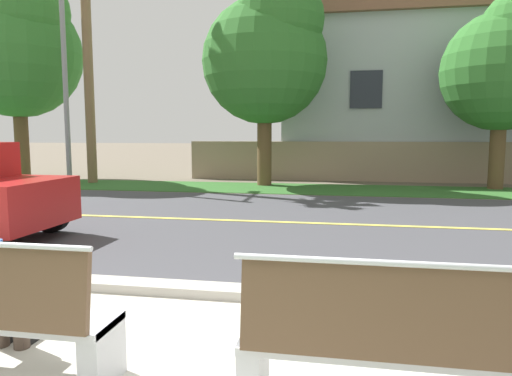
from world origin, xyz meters
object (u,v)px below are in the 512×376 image
Objects in this scene: streetlamp at (67,53)px; shade_tree_centre at (507,62)px; bench_right at (400,348)px; shade_tree_left at (268,52)px; shade_tree_far_left at (18,44)px.

streetlamp reaches higher than shade_tree_centre.
bench_right is 13.10m from shade_tree_left.
shade_tree_left reaches higher than bench_right.
bench_right is at bearing -109.51° from shade_tree_centre.
shade_tree_centre is (4.41, 12.45, 3.31)m from bench_right.
shade_tree_far_left is (-2.69, 1.28, 0.61)m from streetlamp.
streetlamp is (-9.01, 11.31, 3.78)m from bench_right.
streetlamp reaches higher than bench_right.
bench_right is 14.94m from streetlamp.
shade_tree_left is (9.04, -0.34, -0.60)m from shade_tree_far_left.
bench_right is 0.32× the size of shade_tree_centre.
bench_right is at bearing -47.09° from shade_tree_far_left.
streetlamp is at bearing -25.47° from shade_tree_far_left.
shade_tree_centre is (16.11, -0.14, -1.08)m from shade_tree_far_left.
shade_tree_left is at bearing -178.38° from shade_tree_centre.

